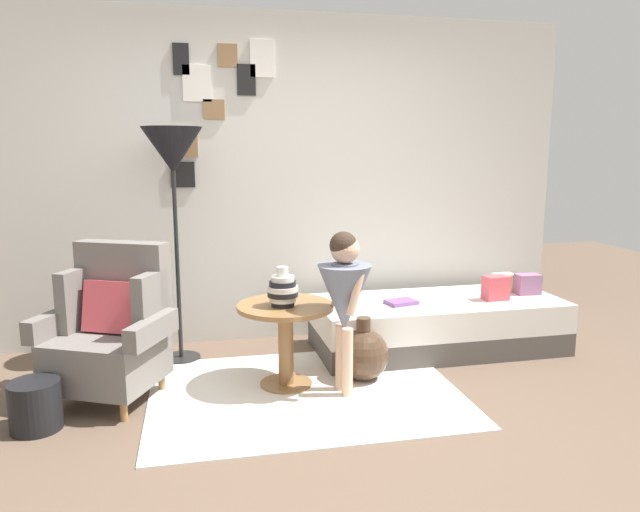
# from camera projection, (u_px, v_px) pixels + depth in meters

# --- Properties ---
(ground_plane) EXTENTS (12.00, 12.00, 0.00)m
(ground_plane) POSITION_uv_depth(u_px,v_px,m) (329.00, 447.00, 3.10)
(ground_plane) COLOR brown
(gallery_wall) EXTENTS (4.80, 0.12, 2.60)m
(gallery_wall) POSITION_uv_depth(u_px,v_px,m) (276.00, 180.00, 4.75)
(gallery_wall) COLOR beige
(gallery_wall) RESTS_ON ground
(rug) EXTENTS (1.96, 1.48, 0.01)m
(rug) POSITION_uv_depth(u_px,v_px,m) (305.00, 392.00, 3.79)
(rug) COLOR silver
(rug) RESTS_ON ground
(armchair) EXTENTS (0.89, 0.81, 0.97)m
(armchair) POSITION_uv_depth(u_px,v_px,m) (112.00, 330.00, 3.66)
(armchair) COLOR #9E7042
(armchair) RESTS_ON ground
(daybed) EXTENTS (1.91, 0.83, 0.40)m
(daybed) POSITION_uv_depth(u_px,v_px,m) (437.00, 324.00, 4.60)
(daybed) COLOR #4C4742
(daybed) RESTS_ON ground
(pillow_head) EXTENTS (0.19, 0.12, 0.16)m
(pillow_head) POSITION_uv_depth(u_px,v_px,m) (528.00, 284.00, 4.72)
(pillow_head) COLOR gray
(pillow_head) RESTS_ON daybed
(pillow_mid) EXTENTS (0.17, 0.13, 0.15)m
(pillow_mid) POSITION_uv_depth(u_px,v_px,m) (504.00, 283.00, 4.81)
(pillow_mid) COLOR beige
(pillow_mid) RESTS_ON daybed
(pillow_back) EXTENTS (0.19, 0.13, 0.19)m
(pillow_back) POSITION_uv_depth(u_px,v_px,m) (496.00, 288.00, 4.54)
(pillow_back) COLOR #D64C56
(pillow_back) RESTS_ON daybed
(side_table) EXTENTS (0.63, 0.63, 0.56)m
(side_table) POSITION_uv_depth(u_px,v_px,m) (286.00, 327.00, 3.84)
(side_table) COLOR olive
(side_table) RESTS_ON ground
(vase_striped) EXTENTS (0.20, 0.20, 0.26)m
(vase_striped) POSITION_uv_depth(u_px,v_px,m) (283.00, 290.00, 3.75)
(vase_striped) COLOR black
(vase_striped) RESTS_ON side_table
(floor_lamp) EXTENTS (0.43, 0.43, 1.70)m
(floor_lamp) POSITION_uv_depth(u_px,v_px,m) (173.00, 158.00, 4.14)
(floor_lamp) COLOR black
(floor_lamp) RESTS_ON ground
(person_child) EXTENTS (0.34, 0.34, 1.05)m
(person_child) POSITION_uv_depth(u_px,v_px,m) (344.00, 293.00, 3.67)
(person_child) COLOR #D8AD8E
(person_child) RESTS_ON ground
(book_on_daybed) EXTENTS (0.25, 0.21, 0.03)m
(book_on_daybed) POSITION_uv_depth(u_px,v_px,m) (401.00, 302.00, 4.42)
(book_on_daybed) COLOR #7A4D92
(book_on_daybed) RESTS_ON daybed
(demijohn_near) EXTENTS (0.35, 0.35, 0.44)m
(demijohn_near) POSITION_uv_depth(u_px,v_px,m) (363.00, 354.00, 3.99)
(demijohn_near) COLOR #473323
(demijohn_near) RESTS_ON ground
(magazine_basket) EXTENTS (0.28, 0.28, 0.28)m
(magazine_basket) POSITION_uv_depth(u_px,v_px,m) (35.00, 406.00, 3.28)
(magazine_basket) COLOR black
(magazine_basket) RESTS_ON ground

